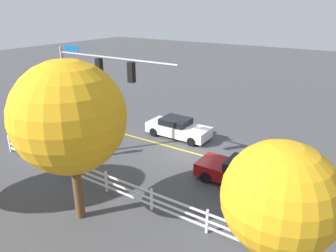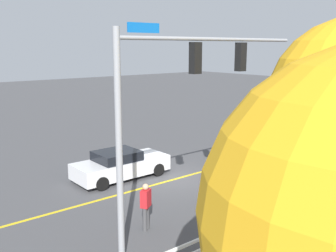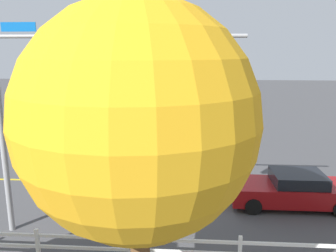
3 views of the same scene
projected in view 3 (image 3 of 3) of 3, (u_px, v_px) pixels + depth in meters
ground_plane at (187, 184)px, 15.86m from camera, size 120.00×120.00×0.00m
lane_center_stripe at (273, 186)px, 15.59m from camera, size 28.00×0.16×0.01m
signal_assembly at (62, 89)px, 10.63m from camera, size 7.92×0.38×6.98m
car_0 at (292, 190)px, 13.54m from camera, size 4.79×1.97×1.40m
car_1 at (148, 158)px, 17.59m from camera, size 4.68×1.97×1.40m
pedestrian at (70, 193)px, 12.63m from camera, size 0.48×0.42×1.69m
tree_1 at (138, 120)px, 6.50m from camera, size 4.69×4.69×7.17m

